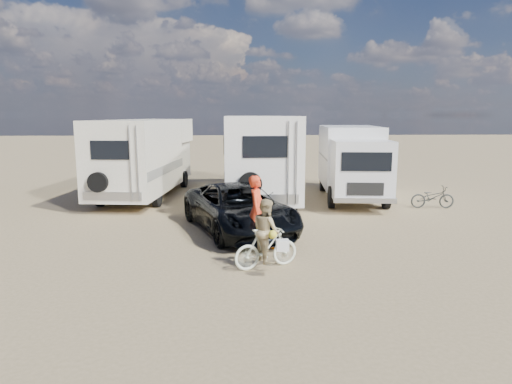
{
  "coord_description": "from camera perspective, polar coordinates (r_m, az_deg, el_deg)",
  "views": [
    {
      "loc": [
        -1.2,
        -12.79,
        3.66
      ],
      "look_at": [
        -0.46,
        0.86,
        1.3
      ],
      "focal_mm": 31.36,
      "sensor_mm": 36.0,
      "label": 1
    }
  ],
  "objects": [
    {
      "name": "bike_woman",
      "position": [
        10.85,
        1.31,
        -7.16
      ],
      "size": [
        1.71,
        1.01,
        0.99
      ],
      "primitive_type": "imported",
      "rotation": [
        0.0,
        0.0,
        1.93
      ],
      "color": "beige",
      "rests_on": "ground"
    },
    {
      "name": "cooler",
      "position": [
        15.0,
        1.45,
        -3.48
      ],
      "size": [
        0.55,
        0.41,
        0.43
      ],
      "primitive_type": "cube",
      "rotation": [
        0.0,
        0.0,
        -0.02
      ],
      "color": "teal",
      "rests_on": "ground"
    },
    {
      "name": "rider_woman",
      "position": [
        10.77,
        1.32,
        -5.8
      ],
      "size": [
        0.8,
        0.9,
        1.53
      ],
      "primitive_type": "imported",
      "rotation": [
        0.0,
        0.0,
        1.93
      ],
      "color": "tan",
      "rests_on": "ground"
    },
    {
      "name": "bike_man",
      "position": [
        12.4,
        0.11,
        -5.34
      ],
      "size": [
        1.69,
        0.94,
        0.84
      ],
      "primitive_type": "imported",
      "rotation": [
        0.0,
        0.0,
        1.32
      ],
      "color": "#E95502",
      "rests_on": "ground"
    },
    {
      "name": "rv_left",
      "position": [
        20.92,
        -13.87,
        4.21
      ],
      "size": [
        3.52,
        8.55,
        3.46
      ],
      "primitive_type": null,
      "rotation": [
        0.0,
        0.0,
        -0.11
      ],
      "color": "white",
      "rests_on": "ground"
    },
    {
      "name": "dark_suv",
      "position": [
        14.16,
        -2.19,
        -2.09
      ],
      "size": [
        4.1,
        5.88,
        1.49
      ],
      "primitive_type": "imported",
      "rotation": [
        0.0,
        0.0,
        0.34
      ],
      "color": "black",
      "rests_on": "ground"
    },
    {
      "name": "ground",
      "position": [
        13.35,
        2.18,
        -6.12
      ],
      "size": [
        140.0,
        140.0,
        0.0
      ],
      "primitive_type": "plane",
      "color": "#9B845C",
      "rests_on": "ground"
    },
    {
      "name": "rider_man",
      "position": [
        12.28,
        0.11,
        -3.04
      ],
      "size": [
        0.6,
        0.77,
        1.86
      ],
      "primitive_type": "imported",
      "rotation": [
        0.0,
        0.0,
        1.32
      ],
      "color": "red",
      "rests_on": "ground"
    },
    {
      "name": "crate",
      "position": [
        15.6,
        -0.77,
        -3.15
      ],
      "size": [
        0.47,
        0.47,
        0.33
      ],
      "primitive_type": "cube",
      "rotation": [
        0.0,
        0.0,
        -0.15
      ],
      "color": "#9C7D51",
      "rests_on": "ground"
    },
    {
      "name": "bike_parked",
      "position": [
        19.06,
        21.58,
        -0.62
      ],
      "size": [
        1.73,
        0.71,
        0.89
      ],
      "primitive_type": "imported",
      "rotation": [
        0.0,
        0.0,
        1.5
      ],
      "color": "#282A28",
      "rests_on": "ground"
    },
    {
      "name": "rv_main",
      "position": [
        19.59,
        0.1,
        4.38
      ],
      "size": [
        2.85,
        8.72,
        3.62
      ],
      "primitive_type": null,
      "rotation": [
        0.0,
        0.0,
        0.01
      ],
      "color": "silver",
      "rests_on": "ground"
    },
    {
      "name": "box_truck",
      "position": [
        19.96,
        12.15,
        3.59
      ],
      "size": [
        3.15,
        6.97,
        3.16
      ],
      "primitive_type": null,
      "rotation": [
        0.0,
        0.0,
        -0.12
      ],
      "color": "silver",
      "rests_on": "ground"
    }
  ]
}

